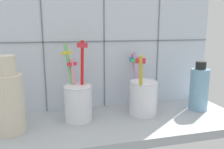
% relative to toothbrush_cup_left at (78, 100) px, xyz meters
% --- Properties ---
extents(counter_slab, '(0.64, 0.22, 0.02)m').
position_rel_toothbrush_cup_left_xyz_m(counter_slab, '(0.08, -0.03, -0.06)').
color(counter_slab, '#9EA3A8').
rests_on(counter_slab, ground).
extents(tile_wall_back, '(0.64, 0.02, 0.45)m').
position_rel_toothbrush_cup_left_xyz_m(tile_wall_back, '(0.08, 0.09, 0.16)').
color(tile_wall_back, silver).
rests_on(tile_wall_back, ground).
extents(toothbrush_cup_left, '(0.07, 0.09, 0.19)m').
position_rel_toothbrush_cup_left_xyz_m(toothbrush_cup_left, '(0.00, 0.00, 0.00)').
color(toothbrush_cup_left, white).
rests_on(toothbrush_cup_left, counter_slab).
extents(toothbrush_cup_right, '(0.07, 0.12, 0.16)m').
position_rel_toothbrush_cup_left_xyz_m(toothbrush_cup_right, '(0.17, -0.00, -0.00)').
color(toothbrush_cup_right, white).
rests_on(toothbrush_cup_right, counter_slab).
extents(ceramic_vase, '(0.06, 0.06, 0.17)m').
position_rel_toothbrush_cup_left_xyz_m(ceramic_vase, '(-0.15, -0.03, 0.02)').
color(ceramic_vase, beige).
rests_on(ceramic_vase, counter_slab).
extents(soap_bottle, '(0.05, 0.05, 0.13)m').
position_rel_toothbrush_cup_left_xyz_m(soap_bottle, '(0.33, -0.01, 0.01)').
color(soap_bottle, '#75A5C3').
rests_on(soap_bottle, counter_slab).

